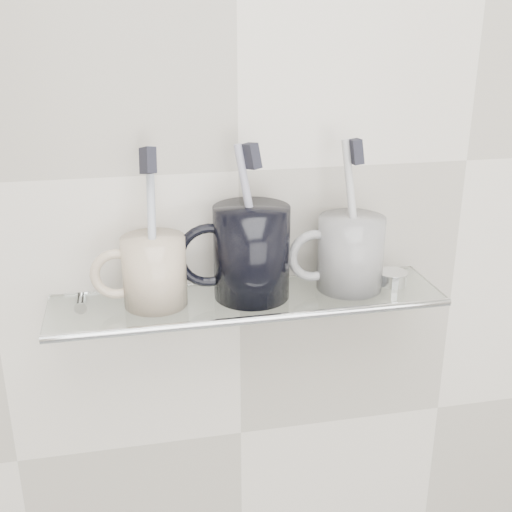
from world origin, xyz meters
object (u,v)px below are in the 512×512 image
object	(u,v)px
shelf_glass	(248,300)
mug_right	(350,253)
mug_center	(252,252)
mug_left	(155,271)

from	to	relation	value
shelf_glass	mug_right	distance (m)	0.15
shelf_glass	mug_center	xyz separation A→B (m)	(0.01, 0.00, 0.06)
mug_right	mug_left	bearing A→B (deg)	-159.66
mug_left	shelf_glass	bearing A→B (deg)	11.48
shelf_glass	mug_center	distance (m)	0.06
mug_left	mug_right	size ratio (longest dim) A/B	0.91
mug_left	mug_center	size ratio (longest dim) A/B	0.74
mug_left	mug_center	bearing A→B (deg)	13.95
shelf_glass	mug_left	size ratio (longest dim) A/B	5.71
mug_left	mug_center	world-z (taller)	mug_center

